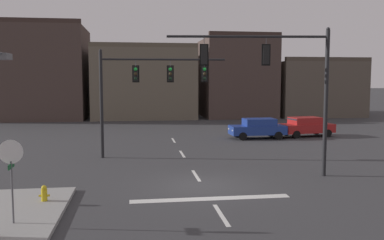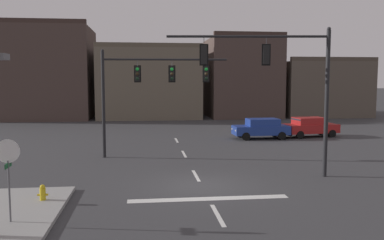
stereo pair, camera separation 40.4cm
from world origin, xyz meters
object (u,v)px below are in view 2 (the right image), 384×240
signal_mast_far_side (144,83)px  stop_sign (8,161)px  signal_mast_near_side (281,75)px  car_lot_nearside (261,128)px  car_lot_middle (310,126)px  fire_hydrant (43,195)px

signal_mast_far_side → stop_sign: bearing=-110.7°
signal_mast_near_side → stop_sign: bearing=-152.4°
signal_mast_far_side → car_lot_nearside: bearing=36.4°
signal_mast_near_side → car_lot_middle: 15.67m
stop_sign → fire_hydrant: bearing=79.2°
signal_mast_far_side → fire_hydrant: bearing=-113.0°
car_lot_nearside → car_lot_middle: 4.39m
signal_mast_near_side → stop_sign: 12.56m
car_lot_nearside → car_lot_middle: same height
stop_sign → car_lot_middle: stop_sign is taller
signal_mast_far_side → car_lot_middle: size_ratio=1.62×
signal_mast_near_side → fire_hydrant: (-10.40, -3.30, -4.62)m
car_lot_nearside → signal_mast_far_side: bearing=-143.6°
fire_hydrant → signal_mast_near_side: bearing=17.6°
signal_mast_near_side → stop_sign: (-10.85, -5.67, -2.80)m
stop_sign → car_lot_nearside: size_ratio=0.63×
stop_sign → car_lot_middle: size_ratio=0.61×
signal_mast_far_side → car_lot_nearside: size_ratio=1.67×
signal_mast_near_side → car_lot_nearside: bearing=77.7°
car_lot_middle → stop_sign: bearing=-133.4°
signal_mast_near_side → signal_mast_far_side: signal_mast_near_side is taller
stop_sign → fire_hydrant: (0.45, 2.37, -1.82)m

